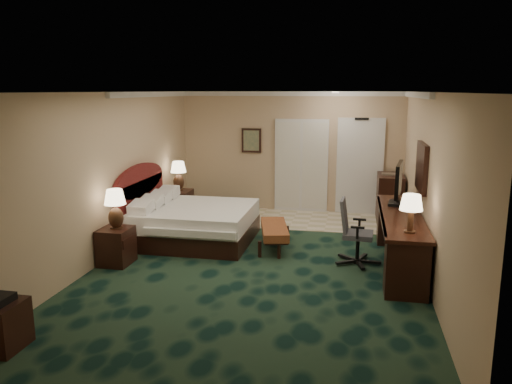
% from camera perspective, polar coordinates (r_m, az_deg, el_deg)
% --- Properties ---
extents(floor, '(5.00, 7.50, 0.00)m').
position_cam_1_polar(floor, '(8.05, 0.39, -8.24)').
color(floor, black).
rests_on(floor, ground).
extents(ceiling, '(5.00, 7.50, 0.00)m').
position_cam_1_polar(ceiling, '(7.57, 0.42, 11.36)').
color(ceiling, silver).
rests_on(ceiling, wall_back).
extents(wall_back, '(5.00, 0.00, 2.70)m').
position_cam_1_polar(wall_back, '(11.36, 3.98, 4.57)').
color(wall_back, '#CDAE86').
rests_on(wall_back, ground).
extents(wall_front, '(5.00, 0.00, 2.70)m').
position_cam_1_polar(wall_front, '(4.19, -9.39, -7.81)').
color(wall_front, '#CDAE86').
rests_on(wall_front, ground).
extents(wall_left, '(0.00, 7.50, 2.70)m').
position_cam_1_polar(wall_left, '(8.52, -16.35, 1.79)').
color(wall_left, '#CDAE86').
rests_on(wall_left, ground).
extents(wall_right, '(0.00, 7.50, 2.70)m').
position_cam_1_polar(wall_right, '(7.64, 19.15, 0.53)').
color(wall_right, '#CDAE86').
rests_on(wall_right, ground).
extents(crown_molding, '(5.00, 7.50, 0.10)m').
position_cam_1_polar(crown_molding, '(7.57, 0.42, 10.98)').
color(crown_molding, white).
rests_on(crown_molding, wall_back).
extents(tile_patch, '(3.20, 1.70, 0.01)m').
position_cam_1_polar(tile_patch, '(10.70, 8.08, -3.28)').
color(tile_patch, '#BBB188').
rests_on(tile_patch, ground).
extents(headboard, '(0.12, 2.00, 1.40)m').
position_cam_1_polar(headboard, '(9.50, -13.04, -1.06)').
color(headboard, '#520E0A').
rests_on(headboard, ground).
extents(entry_door, '(1.02, 0.06, 2.18)m').
position_cam_1_polar(entry_door, '(11.28, 11.77, 2.77)').
color(entry_door, white).
rests_on(entry_door, ground).
extents(closet_doors, '(1.20, 0.06, 2.10)m').
position_cam_1_polar(closet_doors, '(11.34, 5.19, 3.01)').
color(closet_doors, beige).
rests_on(closet_doors, ground).
extents(wall_art, '(0.45, 0.06, 0.55)m').
position_cam_1_polar(wall_art, '(11.44, -0.53, 5.91)').
color(wall_art, '#4D6956').
rests_on(wall_art, wall_back).
extents(wall_mirror, '(0.05, 0.95, 0.75)m').
position_cam_1_polar(wall_mirror, '(8.19, 18.41, 2.70)').
color(wall_mirror, white).
rests_on(wall_mirror, wall_right).
extents(bed, '(2.03, 1.88, 0.64)m').
position_cam_1_polar(bed, '(9.22, -6.89, -3.64)').
color(bed, white).
rests_on(bed, ground).
extents(nightstand_near, '(0.47, 0.54, 0.58)m').
position_cam_1_polar(nightstand_near, '(8.29, -15.70, -5.98)').
color(nightstand_near, black).
rests_on(nightstand_near, ground).
extents(nightstand_far, '(0.51, 0.58, 0.63)m').
position_cam_1_polar(nightstand_far, '(10.79, -8.84, -1.49)').
color(nightstand_far, black).
rests_on(nightstand_far, ground).
extents(lamp_near, '(0.41, 0.41, 0.63)m').
position_cam_1_polar(lamp_near, '(8.12, -15.77, -1.89)').
color(lamp_near, black).
rests_on(lamp_near, nightstand_near).
extents(lamp_far, '(0.41, 0.41, 0.62)m').
position_cam_1_polar(lamp_far, '(10.71, -8.84, 1.84)').
color(lamp_far, black).
rests_on(lamp_far, nightstand_far).
extents(bed_bench, '(0.68, 1.29, 0.41)m').
position_cam_1_polar(bed_bench, '(8.77, 2.11, -5.15)').
color(bed_bench, maroon).
rests_on(bed_bench, ground).
extents(side_table, '(0.48, 0.48, 0.52)m').
position_cam_1_polar(side_table, '(6.16, -27.26, -13.42)').
color(side_table, black).
rests_on(side_table, ground).
extents(desk, '(0.63, 2.91, 0.84)m').
position_cam_1_polar(desk, '(8.18, 16.06, -5.29)').
color(desk, black).
rests_on(desk, ground).
extents(tv, '(0.21, 0.91, 0.71)m').
position_cam_1_polar(tv, '(8.64, 15.98, 0.88)').
color(tv, black).
rests_on(tv, desk).
extents(desk_lamp, '(0.34, 0.34, 0.54)m').
position_cam_1_polar(desk_lamp, '(7.00, 17.27, -2.36)').
color(desk_lamp, black).
rests_on(desk_lamp, desk).
extents(desk_chair, '(0.64, 0.61, 1.05)m').
position_cam_1_polar(desk_chair, '(8.09, 11.61, -4.50)').
color(desk_chair, '#45454D').
rests_on(desk_chair, ground).
extents(minibar, '(0.52, 0.94, 0.99)m').
position_cam_1_polar(minibar, '(10.90, 15.03, -0.66)').
color(minibar, black).
rests_on(minibar, ground).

